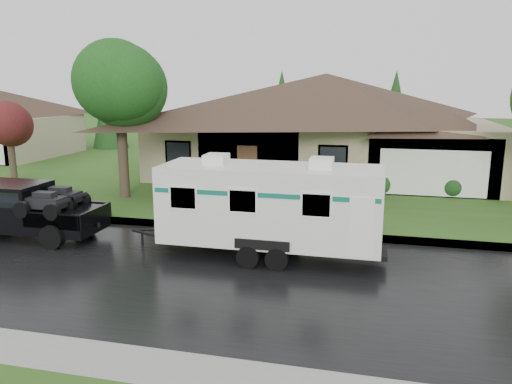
{
  "coord_description": "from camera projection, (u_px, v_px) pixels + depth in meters",
  "views": [
    {
      "loc": [
        4.81,
        -14.35,
        5.17
      ],
      "look_at": [
        0.88,
        2.0,
        1.52
      ],
      "focal_mm": 35.0,
      "sensor_mm": 36.0,
      "label": 1
    }
  ],
  "objects": [
    {
      "name": "road",
      "position": [
        192.0,
        273.0,
        13.92
      ],
      "size": [
        140.0,
        8.0,
        0.01
      ],
      "primitive_type": "cube",
      "color": "black",
      "rests_on": "ground"
    },
    {
      "name": "house_main",
      "position": [
        330.0,
        113.0,
        27.69
      ],
      "size": [
        19.44,
        10.8,
        6.9
      ],
      "color": "#988C67",
      "rests_on": "lawn"
    },
    {
      "name": "travel_trailer",
      "position": [
        270.0,
        204.0,
        14.94
      ],
      "size": [
        6.92,
        2.43,
        3.1
      ],
      "color": "silver",
      "rests_on": "ground"
    },
    {
      "name": "lawn",
      "position": [
        292.0,
        170.0,
        30.06
      ],
      "size": [
        140.0,
        26.0,
        0.15
      ],
      "primitive_type": "cube",
      "color": "#30541A",
      "rests_on": "ground"
    },
    {
      "name": "shrub_row",
      "position": [
        314.0,
        180.0,
        24.07
      ],
      "size": [
        13.6,
        1.0,
        1.0
      ],
      "color": "#143814",
      "rests_on": "lawn"
    },
    {
      "name": "tree_left_green",
      "position": [
        119.0,
        88.0,
        21.65
      ],
      "size": [
        4.24,
        4.24,
        7.01
      ],
      "color": "#382B1E",
      "rests_on": "lawn"
    },
    {
      "name": "ground",
      "position": [
        214.0,
        250.0,
        15.83
      ],
      "size": [
        140.0,
        140.0,
        0.0
      ],
      "primitive_type": "plane",
      "color": "#30541A",
      "rests_on": "ground"
    },
    {
      "name": "pickup_truck",
      "position": [
        19.0,
        208.0,
        17.09
      ],
      "size": [
        5.61,
        2.13,
        1.87
      ],
      "color": "black",
      "rests_on": "ground"
    },
    {
      "name": "tree_red",
      "position": [
        9.0,
        125.0,
        25.68
      ],
      "size": [
        2.57,
        2.57,
        4.26
      ],
      "color": "#382B1E",
      "rests_on": "lawn"
    },
    {
      "name": "curb",
      "position": [
        234.0,
        229.0,
        17.95
      ],
      "size": [
        140.0,
        0.5,
        0.15
      ],
      "primitive_type": "cube",
      "color": "gray",
      "rests_on": "ground"
    }
  ]
}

